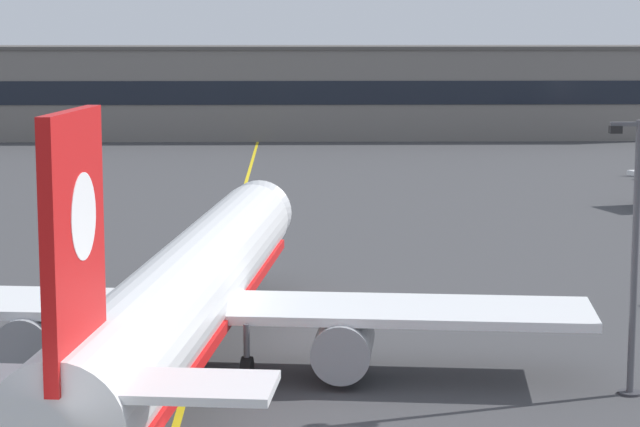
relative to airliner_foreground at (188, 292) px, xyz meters
The scene contains 4 objects.
taxiway_centreline 15.77m from the airliner_foreground, 89.83° to the left, with size 0.30×180.00×0.01m, color yellow.
airliner_foreground is the anchor object (origin of this frame).
apron_lamp_post 17.35m from the airliner_foreground, 10.16° to the right, with size 2.24×0.90×10.42m.
terminal_building 106.72m from the airliner_foreground, 93.82° to the left, with size 113.51×12.40×11.22m.
Camera 1 is at (4.10, -34.64, 13.94)m, focal length 71.06 mm.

